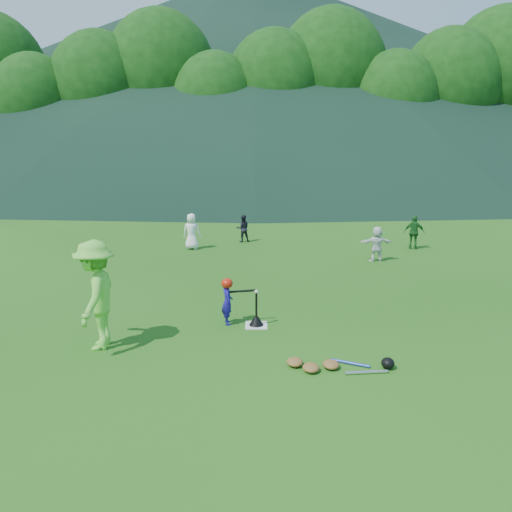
{
  "coord_description": "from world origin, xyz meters",
  "views": [
    {
      "loc": [
        -0.04,
        -9.69,
        3.73
      ],
      "look_at": [
        0.0,
        2.5,
        0.9
      ],
      "focal_mm": 35.0,
      "sensor_mm": 36.0,
      "label": 1
    }
  ],
  "objects_px": {
    "fielder_a": "(192,231)",
    "fielder_d": "(377,244)",
    "fielder_c": "(414,232)",
    "adult_coach": "(96,295)",
    "fielder_b": "(243,228)",
    "batter_child": "(227,302)",
    "batting_tee": "(256,320)",
    "equipment_pile": "(331,365)",
    "home_plate": "(256,325)"
  },
  "relations": [
    {
      "from": "fielder_a",
      "to": "fielder_d",
      "type": "distance_m",
      "value": 6.32
    },
    {
      "from": "fielder_c",
      "to": "fielder_d",
      "type": "height_order",
      "value": "fielder_c"
    },
    {
      "from": "adult_coach",
      "to": "fielder_b",
      "type": "bearing_deg",
      "value": 164.98
    },
    {
      "from": "fielder_b",
      "to": "fielder_d",
      "type": "relative_size",
      "value": 0.91
    },
    {
      "from": "batter_child",
      "to": "fielder_a",
      "type": "bearing_deg",
      "value": -0.16
    },
    {
      "from": "fielder_b",
      "to": "batting_tee",
      "type": "xyz_separation_m",
      "value": [
        0.47,
        -8.77,
        -0.38
      ]
    },
    {
      "from": "adult_coach",
      "to": "equipment_pile",
      "type": "distance_m",
      "value": 4.35
    },
    {
      "from": "adult_coach",
      "to": "batting_tee",
      "type": "height_order",
      "value": "adult_coach"
    },
    {
      "from": "fielder_c",
      "to": "batter_child",
      "type": "bearing_deg",
      "value": 68.16
    },
    {
      "from": "batting_tee",
      "to": "equipment_pile",
      "type": "distance_m",
      "value": 2.33
    },
    {
      "from": "fielder_b",
      "to": "batter_child",
      "type": "bearing_deg",
      "value": 79.16
    },
    {
      "from": "fielder_b",
      "to": "fielder_c",
      "type": "height_order",
      "value": "fielder_c"
    },
    {
      "from": "adult_coach",
      "to": "batting_tee",
      "type": "bearing_deg",
      "value": 109.04
    },
    {
      "from": "fielder_c",
      "to": "equipment_pile",
      "type": "height_order",
      "value": "fielder_c"
    },
    {
      "from": "batter_child",
      "to": "home_plate",
      "type": "bearing_deg",
      "value": -114.82
    },
    {
      "from": "batter_child",
      "to": "fielder_a",
      "type": "relative_size",
      "value": 0.76
    },
    {
      "from": "batter_child",
      "to": "batting_tee",
      "type": "bearing_deg",
      "value": -114.82
    },
    {
      "from": "equipment_pile",
      "to": "fielder_d",
      "type": "bearing_deg",
      "value": 71.42
    },
    {
      "from": "batting_tee",
      "to": "equipment_pile",
      "type": "bearing_deg",
      "value": -57.65
    },
    {
      "from": "batter_child",
      "to": "fielder_d",
      "type": "bearing_deg",
      "value": -51.36
    },
    {
      "from": "fielder_a",
      "to": "equipment_pile",
      "type": "distance_m",
      "value": 10.08
    },
    {
      "from": "fielder_a",
      "to": "batting_tee",
      "type": "relative_size",
      "value": 1.85
    },
    {
      "from": "adult_coach",
      "to": "batter_child",
      "type": "bearing_deg",
      "value": 116.31
    },
    {
      "from": "fielder_b",
      "to": "equipment_pile",
      "type": "distance_m",
      "value": 10.89
    },
    {
      "from": "batter_child",
      "to": "fielder_d",
      "type": "height_order",
      "value": "fielder_d"
    },
    {
      "from": "home_plate",
      "to": "fielder_a",
      "type": "xyz_separation_m",
      "value": [
        -2.24,
        7.47,
        0.62
      ]
    },
    {
      "from": "batter_child",
      "to": "equipment_pile",
      "type": "bearing_deg",
      "value": -151.35
    },
    {
      "from": "equipment_pile",
      "to": "batter_child",
      "type": "bearing_deg",
      "value": 131.37
    },
    {
      "from": "batter_child",
      "to": "fielder_a",
      "type": "height_order",
      "value": "fielder_a"
    },
    {
      "from": "fielder_a",
      "to": "batting_tee",
      "type": "height_order",
      "value": "fielder_a"
    },
    {
      "from": "home_plate",
      "to": "fielder_c",
      "type": "xyz_separation_m",
      "value": [
        5.56,
        7.49,
        0.58
      ]
    },
    {
      "from": "adult_coach",
      "to": "equipment_pile",
      "type": "height_order",
      "value": "adult_coach"
    },
    {
      "from": "batter_child",
      "to": "fielder_b",
      "type": "bearing_deg",
      "value": -13.56
    },
    {
      "from": "home_plate",
      "to": "fielder_d",
      "type": "relative_size",
      "value": 0.4
    },
    {
      "from": "home_plate",
      "to": "adult_coach",
      "type": "xyz_separation_m",
      "value": [
        -2.9,
        -1.07,
        1.0
      ]
    },
    {
      "from": "home_plate",
      "to": "adult_coach",
      "type": "relative_size",
      "value": 0.22
    },
    {
      "from": "fielder_b",
      "to": "fielder_d",
      "type": "height_order",
      "value": "fielder_d"
    },
    {
      "from": "home_plate",
      "to": "fielder_b",
      "type": "relative_size",
      "value": 0.44
    },
    {
      "from": "fielder_c",
      "to": "fielder_a",
      "type": "bearing_deg",
      "value": 18.29
    },
    {
      "from": "home_plate",
      "to": "fielder_b",
      "type": "distance_m",
      "value": 8.79
    },
    {
      "from": "batter_child",
      "to": "equipment_pile",
      "type": "height_order",
      "value": "batter_child"
    },
    {
      "from": "batter_child",
      "to": "fielder_b",
      "type": "relative_size",
      "value": 0.94
    },
    {
      "from": "fielder_a",
      "to": "fielder_b",
      "type": "height_order",
      "value": "fielder_a"
    },
    {
      "from": "batter_child",
      "to": "adult_coach",
      "type": "relative_size",
      "value": 0.47
    },
    {
      "from": "home_plate",
      "to": "fielder_d",
      "type": "distance_m",
      "value": 6.83
    },
    {
      "from": "batting_tee",
      "to": "fielder_b",
      "type": "bearing_deg",
      "value": 93.1
    },
    {
      "from": "fielder_b",
      "to": "equipment_pile",
      "type": "xyz_separation_m",
      "value": [
        1.72,
        -10.74,
        -0.44
      ]
    },
    {
      "from": "home_plate",
      "to": "batting_tee",
      "type": "bearing_deg",
      "value": 0.0
    },
    {
      "from": "fielder_c",
      "to": "batting_tee",
      "type": "height_order",
      "value": "fielder_c"
    },
    {
      "from": "fielder_d",
      "to": "batter_child",
      "type": "bearing_deg",
      "value": 46.39
    }
  ]
}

